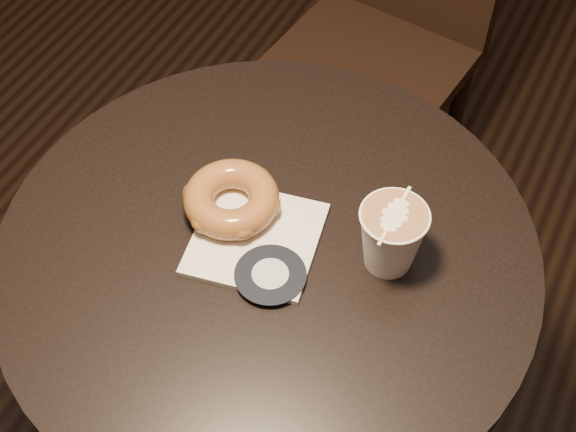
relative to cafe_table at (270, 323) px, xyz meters
The scene contains 5 objects.
cafe_table is the anchor object (origin of this frame).
chair 0.80m from the cafe_table, 99.40° to the left, with size 0.42×0.42×0.96m.
pastry_bag 0.20m from the cafe_table, behind, with size 0.16×0.16×0.01m, color white.
doughnut 0.24m from the cafe_table, 158.06° to the left, with size 0.13×0.13×0.04m, color brown.
latte_cup 0.29m from the cafe_table, 18.31° to the left, with size 0.09×0.09×0.09m, color white, non-canonical shape.
Camera 1 is at (0.29, -0.52, 1.59)m, focal length 50.00 mm.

